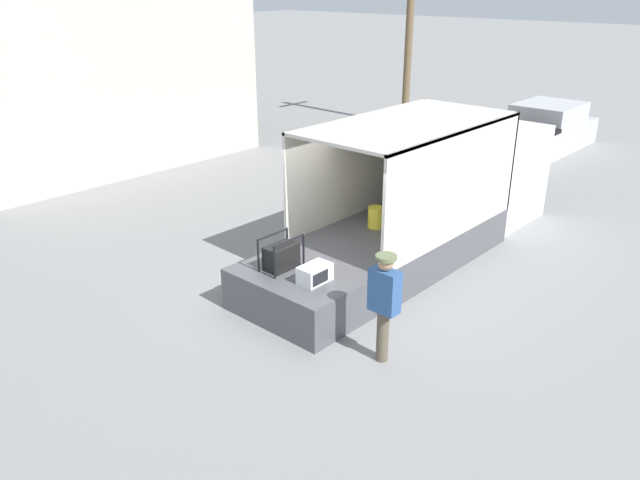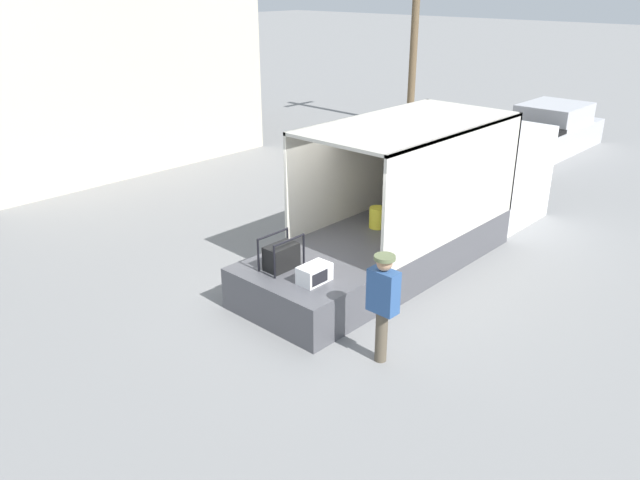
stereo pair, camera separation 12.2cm
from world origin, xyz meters
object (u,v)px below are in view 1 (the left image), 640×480
(worker_person, at_px, (384,297))
(pickup_truck_silver, at_px, (539,132))
(box_truck, at_px, (449,196))
(utility_pole, at_px, (410,24))
(microwave, at_px, (315,274))
(portable_generator, at_px, (282,256))

(worker_person, bearing_deg, pickup_truck_silver, 15.00)
(worker_person, bearing_deg, box_truck, 21.10)
(worker_person, bearing_deg, utility_pole, 33.75)
(box_truck, bearing_deg, pickup_truck_silver, 11.24)
(pickup_truck_silver, height_order, utility_pole, utility_pole)
(microwave, relative_size, portable_generator, 0.76)
(portable_generator, height_order, worker_person, worker_person)
(microwave, relative_size, utility_pole, 0.08)
(box_truck, xyz_separation_m, utility_pole, (8.76, 7.25, 2.82))
(microwave, height_order, portable_generator, portable_generator)
(box_truck, xyz_separation_m, worker_person, (-4.94, -1.91, 0.14))
(box_truck, distance_m, microwave, 4.82)
(microwave, xyz_separation_m, portable_generator, (0.02, 0.76, 0.07))
(box_truck, height_order, utility_pole, utility_pole)
(utility_pole, bearing_deg, box_truck, -140.41)
(box_truck, relative_size, utility_pole, 0.93)
(box_truck, relative_size, microwave, 12.16)
(utility_pole, bearing_deg, pickup_truck_silver, -93.60)
(pickup_truck_silver, distance_m, utility_pole, 6.39)
(box_truck, bearing_deg, utility_pole, 39.59)
(box_truck, distance_m, utility_pole, 11.71)
(box_truck, distance_m, portable_generator, 4.80)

